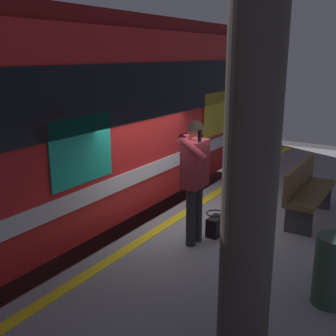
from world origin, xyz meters
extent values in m
plane|color=#3D3D3F|center=(0.00, 0.00, 0.00)|extent=(23.43, 23.43, 0.00)
cube|color=gray|center=(0.00, 2.02, 0.48)|extent=(12.76, 4.04, 0.97)
cube|color=yellow|center=(0.00, 0.30, 0.97)|extent=(12.50, 0.16, 0.01)
cube|color=slate|center=(0.00, -1.09, 0.08)|extent=(16.59, 0.08, 0.16)
cube|color=slate|center=(0.00, -2.53, 0.08)|extent=(16.59, 0.08, 0.16)
cube|color=red|center=(-0.58, -1.81, 2.42)|extent=(11.91, 2.87, 2.95)
cube|color=maroon|center=(-0.58, -1.81, 4.02)|extent=(11.67, 2.64, 0.24)
cube|color=black|center=(-0.58, -0.36, 2.94)|extent=(11.31, 0.03, 0.90)
cube|color=silver|center=(-0.58, -0.36, 1.61)|extent=(11.31, 0.03, 0.24)
cube|color=gold|center=(-2.66, -0.36, 2.28)|extent=(1.16, 0.02, 0.92)
cube|color=#19A58C|center=(1.50, -0.36, 2.28)|extent=(1.16, 0.02, 0.92)
cylinder|color=black|center=(-4.45, -0.66, 0.58)|extent=(0.84, 0.12, 0.84)
cylinder|color=black|center=(-4.45, -2.96, 0.58)|extent=(0.84, 0.12, 0.84)
cylinder|color=#262628|center=(0.68, 0.96, 1.38)|extent=(0.14, 0.14, 0.82)
cylinder|color=#262628|center=(0.86, 0.96, 1.38)|extent=(0.14, 0.14, 0.82)
cube|color=maroon|center=(0.77, 0.96, 2.11)|extent=(0.40, 0.24, 0.64)
sphere|color=maroon|center=(0.77, 0.80, 2.41)|extent=(0.20, 0.20, 0.20)
sphere|color=tan|center=(0.77, 0.96, 2.58)|extent=(0.22, 0.22, 0.22)
cylinder|color=maroon|center=(0.52, 0.96, 2.04)|extent=(0.09, 0.09, 0.58)
cylinder|color=maroon|center=(1.00, 1.04, 2.38)|extent=(0.09, 0.42, 0.33)
cube|color=black|center=(1.00, 1.14, 2.54)|extent=(0.07, 0.02, 0.15)
cube|color=black|center=(0.38, 1.11, 1.10)|extent=(0.31, 0.17, 0.28)
torus|color=black|center=(0.38, 1.11, 1.30)|extent=(0.29, 0.29, 0.02)
cylinder|color=#38332D|center=(2.67, 2.44, 2.85)|extent=(0.42, 0.42, 3.78)
cube|color=brown|center=(-0.93, 2.12, 1.42)|extent=(1.57, 0.44, 0.08)
cube|color=brown|center=(-0.93, 1.93, 1.67)|extent=(1.57, 0.06, 0.40)
cube|color=#333338|center=(-1.56, 2.12, 1.19)|extent=(0.06, 0.40, 0.45)
cube|color=#333338|center=(-0.30, 2.12, 1.19)|extent=(0.06, 0.40, 0.45)
cylinder|color=#2D4C38|center=(1.31, 2.88, 1.34)|extent=(0.37, 0.37, 0.76)
camera|label=1|loc=(5.55, 3.49, 3.52)|focal=44.82mm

